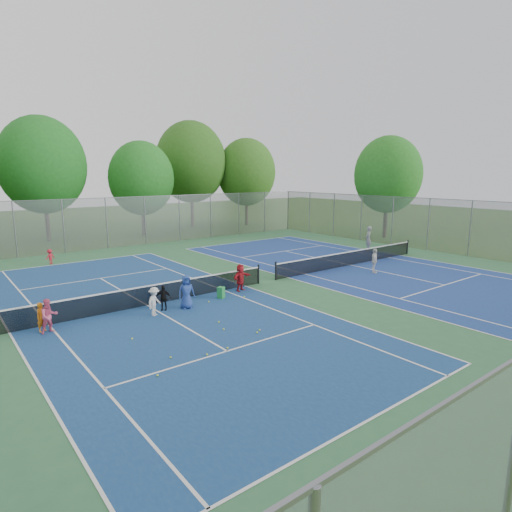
{
  "coord_description": "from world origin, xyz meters",
  "views": [
    {
      "loc": [
        -14.5,
        -17.59,
        5.88
      ],
      "look_at": [
        0.0,
        1.0,
        1.3
      ],
      "focal_mm": 30.0,
      "sensor_mm": 36.0,
      "label": 1
    }
  ],
  "objects_px": {
    "net_right": "(351,258)",
    "instructor": "(368,239)",
    "net_left": "(147,296)",
    "ball_hopper": "(221,293)",
    "ball_crate": "(153,296)"
  },
  "relations": [
    {
      "from": "ball_crate",
      "to": "ball_hopper",
      "type": "distance_m",
      "value": 3.24
    },
    {
      "from": "ball_hopper",
      "to": "instructor",
      "type": "xyz_separation_m",
      "value": [
        15.64,
        3.5,
        0.68
      ]
    },
    {
      "from": "ball_crate",
      "to": "instructor",
      "type": "xyz_separation_m",
      "value": [
        18.28,
        1.63,
        0.82
      ]
    },
    {
      "from": "ball_crate",
      "to": "instructor",
      "type": "distance_m",
      "value": 18.37
    },
    {
      "from": "net_right",
      "to": "net_left",
      "type": "bearing_deg",
      "value": 180.0
    },
    {
      "from": "ball_hopper",
      "to": "instructor",
      "type": "distance_m",
      "value": 16.04
    },
    {
      "from": "instructor",
      "to": "net_left",
      "type": "bearing_deg",
      "value": -32.91
    },
    {
      "from": "net_left",
      "to": "instructor",
      "type": "height_order",
      "value": "instructor"
    },
    {
      "from": "net_right",
      "to": "instructor",
      "type": "distance_m",
      "value": 5.48
    },
    {
      "from": "net_left",
      "to": "net_right",
      "type": "distance_m",
      "value": 14.0
    },
    {
      "from": "net_right",
      "to": "ball_crate",
      "type": "relative_size",
      "value": 36.87
    },
    {
      "from": "net_left",
      "to": "net_right",
      "type": "height_order",
      "value": "same"
    },
    {
      "from": "ball_crate",
      "to": "ball_hopper",
      "type": "relative_size",
      "value": 0.62
    },
    {
      "from": "ball_hopper",
      "to": "instructor",
      "type": "relative_size",
      "value": 0.29
    },
    {
      "from": "ball_crate",
      "to": "instructor",
      "type": "height_order",
      "value": "instructor"
    }
  ]
}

